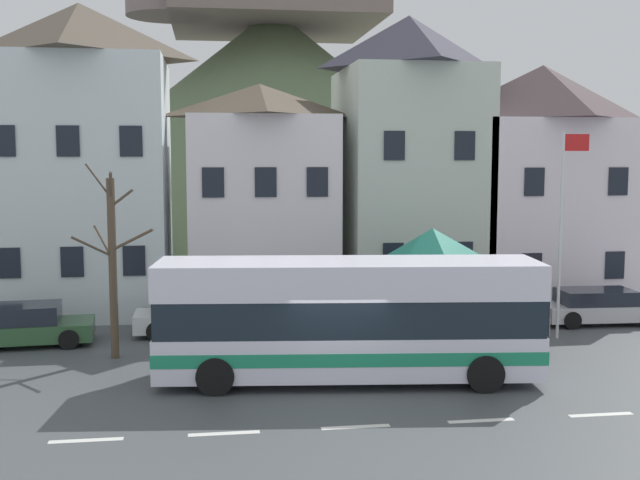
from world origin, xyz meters
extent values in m
cube|color=#484D50|center=(0.00, 0.00, -0.03)|extent=(40.00, 60.00, 0.06)
cube|color=silver|center=(-6.00, -2.80, 0.00)|extent=(1.60, 0.20, 0.01)
cube|color=silver|center=(-3.00, -2.80, 0.00)|extent=(1.60, 0.20, 0.01)
cube|color=silver|center=(0.00, -2.80, 0.00)|extent=(1.60, 0.20, 0.01)
cube|color=silver|center=(3.00, -2.80, 0.00)|extent=(1.60, 0.20, 0.01)
cube|color=silver|center=(6.00, -2.80, 0.00)|extent=(1.60, 0.20, 0.01)
cube|color=silver|center=(-8.16, 12.29, 4.97)|extent=(6.55, 6.59, 9.93)
pyramid|color=brown|center=(-8.16, 12.29, 11.01)|extent=(6.55, 6.59, 2.15)
cube|color=black|center=(-10.34, 8.97, 2.38)|extent=(0.80, 0.06, 1.10)
cube|color=black|center=(-8.16, 8.97, 2.38)|extent=(0.80, 0.06, 1.10)
cube|color=black|center=(-5.98, 8.97, 2.38)|extent=(0.80, 0.06, 1.10)
cube|color=black|center=(-10.34, 8.97, 6.69)|extent=(0.80, 0.06, 1.10)
cube|color=black|center=(-8.16, 8.97, 6.69)|extent=(0.80, 0.06, 1.10)
cube|color=black|center=(-5.98, 8.97, 6.69)|extent=(0.80, 0.06, 1.10)
cube|color=white|center=(-1.17, 12.11, 3.86)|extent=(5.77, 6.23, 7.72)
pyramid|color=brown|center=(-1.17, 12.11, 8.39)|extent=(5.77, 6.23, 1.34)
cube|color=black|center=(-3.09, 8.97, 1.85)|extent=(0.80, 0.06, 1.10)
cube|color=black|center=(-1.17, 8.97, 1.85)|extent=(0.80, 0.06, 1.10)
cube|color=black|center=(0.76, 8.97, 1.85)|extent=(0.80, 0.06, 1.10)
cube|color=black|center=(-3.09, 8.97, 5.20)|extent=(0.80, 0.06, 1.10)
cube|color=black|center=(-1.17, 8.97, 5.20)|extent=(0.80, 0.06, 1.10)
cube|color=black|center=(0.76, 8.97, 5.20)|extent=(0.80, 0.06, 1.10)
cube|color=silver|center=(5.05, 12.26, 4.86)|extent=(5.49, 6.53, 9.72)
pyramid|color=#373644|center=(5.05, 12.26, 10.82)|extent=(5.49, 6.53, 2.20)
cube|color=black|center=(3.68, 8.97, 2.33)|extent=(0.80, 0.06, 1.10)
cube|color=black|center=(6.43, 8.97, 2.33)|extent=(0.80, 0.06, 1.10)
cube|color=black|center=(3.68, 8.97, 6.55)|extent=(0.80, 0.06, 1.10)
cube|color=black|center=(6.43, 8.97, 6.55)|extent=(0.80, 0.06, 1.10)
cube|color=white|center=(10.99, 12.39, 3.83)|extent=(6.95, 6.78, 7.66)
pyramid|color=#47383B|center=(10.99, 12.39, 8.84)|extent=(6.95, 6.78, 2.35)
cube|color=black|center=(9.26, 8.97, 1.83)|extent=(0.80, 0.06, 1.10)
cube|color=black|center=(12.73, 8.97, 1.83)|extent=(0.80, 0.06, 1.10)
cube|color=black|center=(9.26, 8.97, 5.16)|extent=(0.80, 0.06, 1.10)
cube|color=black|center=(12.73, 8.97, 5.16)|extent=(0.80, 0.06, 1.10)
cone|color=#5A6D4B|center=(1.26, 34.39, 8.03)|extent=(40.73, 40.73, 16.06)
cube|color=white|center=(0.47, 0.85, 0.84)|extent=(10.59, 3.56, 1.18)
cube|color=#1E8C60|center=(0.47, 0.85, 0.90)|extent=(10.61, 3.58, 0.36)
cube|color=#19232D|center=(0.47, 0.85, 1.92)|extent=(10.48, 3.51, 0.99)
cube|color=white|center=(0.47, 0.85, 2.88)|extent=(10.59, 3.56, 0.93)
cube|color=#19232D|center=(5.65, 0.29, 1.92)|extent=(0.28, 2.06, 0.95)
cylinder|color=black|center=(4.11, 1.64, 0.50)|extent=(1.02, 0.39, 1.00)
cylinder|color=black|center=(3.85, -0.70, 0.50)|extent=(1.02, 0.39, 1.00)
cylinder|color=black|center=(-2.91, 2.40, 0.50)|extent=(1.02, 0.39, 1.00)
cylinder|color=black|center=(-3.16, 0.06, 0.50)|extent=(1.02, 0.39, 1.00)
cylinder|color=#473D33|center=(2.38, 6.58, 1.20)|extent=(0.14, 0.14, 2.40)
cylinder|color=#473D33|center=(5.68, 6.58, 1.20)|extent=(0.14, 0.14, 2.40)
cylinder|color=#473D33|center=(2.38, 3.28, 1.20)|extent=(0.14, 0.14, 2.40)
cylinder|color=#473D33|center=(5.68, 3.28, 1.20)|extent=(0.14, 0.14, 2.40)
pyramid|color=#227B65|center=(4.03, 4.93, 3.10)|extent=(3.60, 3.60, 1.41)
cube|color=silver|center=(11.06, 6.81, 0.46)|extent=(4.54, 1.99, 0.56)
cube|color=#1E232D|center=(10.84, 6.82, 1.01)|extent=(2.75, 1.70, 0.53)
cylinder|color=black|center=(12.57, 7.60, 0.32)|extent=(0.65, 0.23, 0.64)
cylinder|color=black|center=(9.63, 7.73, 0.32)|extent=(0.65, 0.23, 0.64)
cylinder|color=black|center=(9.55, 6.02, 0.32)|extent=(0.65, 0.23, 0.64)
cube|color=#315834|center=(-9.24, 6.36, 0.47)|extent=(4.38, 2.20, 0.57)
cube|color=#1E232D|center=(-9.46, 6.34, 1.05)|extent=(2.67, 1.84, 0.59)
cylinder|color=black|center=(-7.92, 7.36, 0.32)|extent=(0.65, 0.25, 0.64)
cylinder|color=black|center=(-7.78, 5.58, 0.32)|extent=(0.65, 0.25, 0.64)
cube|color=maroon|center=(5.48, 6.71, 0.46)|extent=(4.68, 2.49, 0.55)
cube|color=#1E232D|center=(5.26, 6.74, 0.99)|extent=(2.88, 2.01, 0.51)
cylinder|color=black|center=(7.07, 7.38, 0.32)|extent=(0.66, 0.29, 0.64)
cylinder|color=black|center=(6.81, 5.61, 0.32)|extent=(0.66, 0.29, 0.64)
cylinder|color=black|center=(4.16, 7.80, 0.32)|extent=(0.66, 0.29, 0.64)
cylinder|color=black|center=(3.90, 6.04, 0.32)|extent=(0.66, 0.29, 0.64)
cube|color=silver|center=(-3.61, 7.21, 0.49)|extent=(4.49, 1.73, 0.62)
cube|color=#1E232D|center=(-3.83, 7.21, 1.04)|extent=(2.70, 1.52, 0.49)
cylinder|color=black|center=(-2.12, 8.03, 0.32)|extent=(0.64, 0.20, 0.64)
cylinder|color=black|center=(-2.13, 6.39, 0.32)|extent=(0.64, 0.20, 0.64)
cylinder|color=black|center=(-5.09, 8.03, 0.32)|extent=(0.64, 0.20, 0.64)
cylinder|color=black|center=(-5.09, 6.39, 0.32)|extent=(0.64, 0.20, 0.64)
cylinder|color=black|center=(6.82, 2.51, 0.35)|extent=(0.14, 0.14, 0.71)
cylinder|color=black|center=(6.93, 2.33, 0.35)|extent=(0.14, 0.14, 0.71)
cylinder|color=#7F6B56|center=(6.87, 2.42, 0.94)|extent=(0.34, 0.34, 0.56)
sphere|color=tan|center=(6.87, 2.42, 1.33)|extent=(0.22, 0.22, 0.22)
cylinder|color=black|center=(5.13, 2.99, 0.40)|extent=(0.18, 0.18, 0.80)
cylinder|color=black|center=(5.05, 3.19, 0.40)|extent=(0.18, 0.18, 0.80)
cylinder|color=#2D382D|center=(5.09, 3.09, 1.09)|extent=(0.35, 0.35, 0.68)
sphere|color=tan|center=(5.09, 3.09, 1.54)|extent=(0.22, 0.22, 0.22)
cylinder|color=black|center=(4.04, 3.01, 0.37)|extent=(0.13, 0.13, 0.75)
cylinder|color=black|center=(3.92, 2.87, 0.37)|extent=(0.13, 0.13, 0.75)
cylinder|color=gray|center=(3.98, 2.94, 1.00)|extent=(0.28, 0.28, 0.61)
sphere|color=#9E7A60|center=(3.98, 2.94, 1.42)|extent=(0.22, 0.22, 0.22)
cube|color=#473828|center=(4.45, 6.61, 0.45)|extent=(1.54, 0.45, 0.08)
cube|color=#473828|center=(4.45, 6.83, 0.67)|extent=(1.54, 0.06, 0.40)
cube|color=#2D2D33|center=(3.76, 6.61, 0.23)|extent=(0.08, 0.36, 0.45)
cube|color=#2D2D33|center=(5.14, 6.61, 0.23)|extent=(0.08, 0.36, 0.45)
cylinder|color=silver|center=(8.42, 4.79, 3.48)|extent=(0.10, 0.10, 6.97)
cube|color=red|center=(8.87, 4.79, 6.62)|extent=(0.90, 0.03, 0.56)
cylinder|color=brown|center=(-6.18, 4.28, 2.76)|extent=(0.25, 0.25, 5.52)
cylinder|color=brown|center=(-6.53, 4.30, 5.44)|extent=(0.77, 0.12, 1.05)
cylinder|color=brown|center=(-6.69, 3.81, 3.50)|extent=(1.09, 1.01, 0.76)
cylinder|color=brown|center=(-6.13, 3.98, 5.28)|extent=(0.19, 0.68, 0.90)
cylinder|color=brown|center=(-6.49, 4.72, 3.53)|extent=(0.71, 0.96, 1.00)
cylinder|color=brown|center=(-5.84, 4.16, 4.92)|extent=(0.74, 0.33, 0.58)
cylinder|color=brown|center=(-5.55, 4.00, 3.68)|extent=(1.33, 0.66, 0.74)
camera|label=1|loc=(-3.26, -19.84, 6.23)|focal=43.84mm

